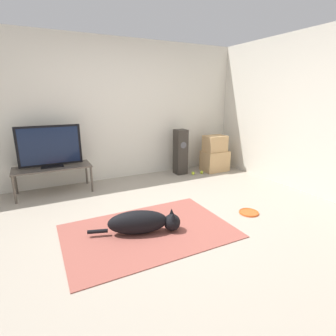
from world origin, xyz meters
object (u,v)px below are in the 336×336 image
Objects in this scene: tv_stand at (53,169)px; cardboard_box_lower at (215,161)px; frisbee at (249,212)px; tv at (50,147)px; dog at (143,222)px; floor_speaker at (180,152)px; tennis_ball_near_speaker at (193,173)px; cardboard_box_upper at (215,143)px; tennis_ball_by_boxes at (202,172)px.

cardboard_box_lower is at bearing -2.44° from tv_stand.
tv is at bearing 137.88° from frisbee.
dog is 2.09m from tv_stand.
floor_speaker is 13.70× the size of tennis_ball_near_speaker.
frisbee is at bearing -92.87° from floor_speaker.
cardboard_box_lower reaches higher than dog.
tv_stand reaches higher than frisbee.
cardboard_box_lower is at bearing 37.03° from dog.
tv_stand is (-3.14, 0.13, -0.18)m from cardboard_box_upper.
frisbee is 4.01× the size of tennis_ball_near_speaker.
tv_stand is 1.24× the size of tv.
floor_speaker is at bearing 50.32° from dog.
tv_stand is (-2.40, -0.01, -0.05)m from floor_speaker.
dog is 1.51m from frisbee.
tennis_ball_near_speaker is (0.29, 1.88, 0.02)m from frisbee.
tennis_ball_by_boxes is at bearing -4.60° from tv.
dog reaches higher than tennis_ball_near_speaker.
floor_speaker is at bearing 169.10° from cardboard_box_lower.
tv is 14.44× the size of tennis_ball_by_boxes.
tv_stand reaches higher than dog.
tv_stand is at bearing 177.56° from cardboard_box_lower.
dog is at bearing -67.30° from tv.
dog is at bearing -129.68° from floor_speaker.
floor_speaker reaches higher than frisbee.
dog is 15.61× the size of tennis_ball_by_boxes.
cardboard_box_upper is at bearing 13.31° from tennis_ball_by_boxes.
tv_stand is at bearing 177.59° from cardboard_box_upper.
tennis_ball_near_speaker reaches higher than frisbee.
floor_speaker is 0.61m from tennis_ball_by_boxes.
dog is at bearing -142.77° from cardboard_box_upper.
dog is 1.14× the size of floor_speaker.
frisbee is 3.18m from tv.
dog is 2.95m from cardboard_box_lower.
cardboard_box_upper is (2.34, 1.78, 0.44)m from dog.
dog is 1.08× the size of tv.
frisbee is 0.59× the size of cardboard_box_upper.
frisbee is 0.29× the size of floor_speaker.
tv is (-0.80, 1.91, 0.63)m from dog.
dog is 2.17m from tv.
tv_stand is 17.88× the size of tennis_ball_by_boxes.
cardboard_box_lower is 0.58× the size of floor_speaker.
tv_stand reaches higher than tennis_ball_by_boxes.
cardboard_box_upper is at bearing -2.46° from tv.
tv is (-3.14, 0.13, 0.19)m from cardboard_box_upper.
cardboard_box_upper is at bearing 37.23° from dog.
tennis_ball_by_boxes is (2.77, -0.22, -0.37)m from tv_stand.
floor_speaker reaches higher than tennis_ball_near_speaker.
tennis_ball_by_boxes is at bearing -167.50° from cardboard_box_lower.
floor_speaker is at bearing 87.13° from frisbee.
tennis_ball_by_boxes is 1.00× the size of tennis_ball_near_speaker.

